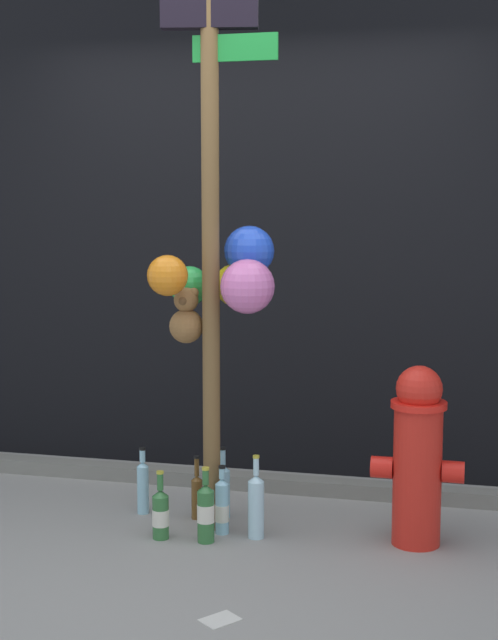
{
  "coord_description": "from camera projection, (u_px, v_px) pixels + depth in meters",
  "views": [
    {
      "loc": [
        1.24,
        -3.74,
        1.59
      ],
      "look_at": [
        0.22,
        0.43,
        1.02
      ],
      "focal_mm": 52.23,
      "sensor_mm": 36.0,
      "label": 1
    }
  ],
  "objects": [
    {
      "name": "bottle_4",
      "position": [
        206.0,
        512.0,
        4.31
      ],
      "size": [
        0.08,
        0.08,
        0.36
      ],
      "color": "#337038",
      "rests_on": "ground_plane"
    },
    {
      "name": "bottle_2",
      "position": [
        222.0,
        506.0,
        4.42
      ],
      "size": [
        0.07,
        0.07,
        0.33
      ],
      "color": "#93CCE0",
      "rests_on": "ground_plane"
    },
    {
      "name": "litter_1",
      "position": [
        220.0,
        619.0,
        3.52
      ],
      "size": [
        0.17,
        0.17,
        0.01
      ],
      "primitive_type": "cube",
      "rotation": [
        0.0,
        0.0,
        0.91
      ],
      "color": "silver",
      "rests_on": "ground_plane"
    },
    {
      "name": "memorial_post",
      "position": [
        219.0,
        234.0,
        4.34
      ],
      "size": [
        0.59,
        0.47,
        2.71
      ],
      "color": "brown",
      "rests_on": "ground_plane"
    },
    {
      "name": "bottle_3",
      "position": [
        197.0,
        495.0,
        4.63
      ],
      "size": [
        0.06,
        0.06,
        0.32
      ],
      "color": "brown",
      "rests_on": "ground_plane"
    },
    {
      "name": "bottle_6",
      "position": [
        223.0,
        489.0,
        4.65
      ],
      "size": [
        0.07,
        0.07,
        0.36
      ],
      "color": "#93CCE0",
      "rests_on": "ground_plane"
    },
    {
      "name": "bottle_0",
      "position": [
        143.0,
        485.0,
        4.71
      ],
      "size": [
        0.06,
        0.06,
        0.34
      ],
      "color": "#93CCE0",
      "rests_on": "ground_plane"
    },
    {
      "name": "bottle_5",
      "position": [
        256.0,
        505.0,
        4.36
      ],
      "size": [
        0.08,
        0.08,
        0.4
      ],
      "color": "#B2DBEA",
      "rests_on": "ground_plane"
    },
    {
      "name": "bottle_1",
      "position": [
        161.0,
        514.0,
        4.36
      ],
      "size": [
        0.08,
        0.08,
        0.33
      ],
      "color": "#337038",
      "rests_on": "ground_plane"
    },
    {
      "name": "curb_strip",
      "position": [
        238.0,
        481.0,
        5.13
      ],
      "size": [
        8.0,
        0.12,
        0.08
      ],
      "primitive_type": "cube",
      "color": "slate",
      "rests_on": "ground_plane"
    },
    {
      "name": "building_wall",
      "position": [
        257.0,
        136.0,
        5.33
      ],
      "size": [
        10.0,
        0.2,
        3.88
      ],
      "color": "black",
      "rests_on": "ground_plane"
    },
    {
      "name": "ground_plane",
      "position": [
        178.0,
        561.0,
        4.1
      ],
      "size": [
        14.0,
        14.0,
        0.0
      ],
      "primitive_type": "plane",
      "color": "gray"
    },
    {
      "name": "fire_hydrant",
      "position": [
        418.0,
        455.0,
        4.25
      ],
      "size": [
        0.42,
        0.26,
        0.84
      ],
      "color": "red",
      "rests_on": "ground_plane"
    }
  ]
}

